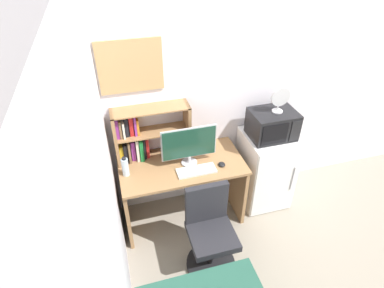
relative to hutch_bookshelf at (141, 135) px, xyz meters
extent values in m
cube|color=silver|center=(1.68, 0.12, 0.25)|extent=(6.40, 0.04, 2.60)
cube|color=silver|center=(-0.34, -1.50, 0.25)|extent=(0.04, 4.40, 2.60)
cube|color=#997047|center=(0.36, -0.23, -0.29)|extent=(1.27, 0.66, 0.03)
cube|color=#997047|center=(-0.26, -0.23, -0.68)|extent=(0.04, 0.59, 0.75)
cube|color=#997047|center=(0.98, -0.23, -0.68)|extent=(0.04, 0.59, 0.75)
cube|color=#997047|center=(-0.25, -0.01, 0.01)|extent=(0.03, 0.22, 0.56)
cube|color=#997047|center=(0.48, -0.01, 0.01)|extent=(0.03, 0.22, 0.56)
cube|color=#997047|center=(0.11, -0.01, 0.28)|extent=(0.76, 0.22, 0.01)
cube|color=#997047|center=(0.11, -0.01, 0.02)|extent=(0.70, 0.22, 0.01)
cube|color=gold|center=(-0.21, 0.01, -0.18)|extent=(0.04, 0.14, 0.20)
cube|color=black|center=(-0.17, 0.01, -0.17)|extent=(0.04, 0.16, 0.22)
cube|color=brown|center=(-0.14, 0.00, -0.15)|extent=(0.02, 0.19, 0.25)
cube|color=purple|center=(-0.10, 0.02, -0.16)|extent=(0.04, 0.14, 0.22)
cube|color=silver|center=(-0.05, 0.00, -0.15)|extent=(0.03, 0.17, 0.25)
cube|color=#197233|center=(-0.02, 0.00, -0.15)|extent=(0.04, 0.18, 0.25)
cube|color=black|center=(0.02, 0.01, -0.16)|extent=(0.02, 0.14, 0.24)
cube|color=#B21E1E|center=(0.05, 0.02, -0.16)|extent=(0.03, 0.13, 0.23)
cube|color=purple|center=(-0.22, 0.01, 0.13)|extent=(0.03, 0.16, 0.21)
cube|color=brown|center=(-0.19, 0.01, 0.12)|extent=(0.02, 0.16, 0.18)
cube|color=silver|center=(-0.16, 0.00, 0.11)|extent=(0.02, 0.18, 0.17)
cube|color=black|center=(-0.13, 0.01, 0.13)|extent=(0.03, 0.14, 0.20)
cube|color=#B21E1E|center=(-0.08, 0.02, 0.13)|extent=(0.04, 0.14, 0.21)
cube|color=purple|center=(-0.05, 0.01, 0.13)|extent=(0.02, 0.15, 0.21)
cube|color=orange|center=(-0.02, 0.01, 0.11)|extent=(0.02, 0.15, 0.17)
cylinder|color=#B7B7BC|center=(0.44, -0.24, -0.27)|extent=(0.16, 0.16, 0.02)
cylinder|color=#B7B7BC|center=(0.44, -0.24, -0.22)|extent=(0.04, 0.04, 0.08)
cube|color=#B7B7BC|center=(0.44, -0.23, -0.03)|extent=(0.56, 0.01, 0.34)
cube|color=#193D2D|center=(0.44, -0.24, -0.03)|extent=(0.53, 0.02, 0.32)
cube|color=silver|center=(0.47, -0.38, -0.27)|extent=(0.39, 0.15, 0.02)
ellipsoid|color=black|center=(0.74, -0.37, -0.26)|extent=(0.07, 0.08, 0.03)
cylinder|color=silver|center=(-0.20, -0.24, -0.18)|extent=(0.07, 0.07, 0.19)
cylinder|color=black|center=(-0.20, -0.24, -0.08)|extent=(0.04, 0.04, 0.02)
cube|color=white|center=(1.36, -0.18, -0.60)|extent=(0.53, 0.55, 0.91)
cube|color=white|center=(1.36, -0.46, -0.60)|extent=(0.51, 0.01, 0.87)
cylinder|color=#B2B2B7|center=(1.54, -0.48, -0.56)|extent=(0.01, 0.01, 0.32)
cube|color=black|center=(1.36, -0.18, 0.00)|extent=(0.47, 0.36, 0.30)
cube|color=black|center=(1.29, -0.37, 0.00)|extent=(0.28, 0.01, 0.22)
cube|color=black|center=(1.52, -0.37, 0.00)|extent=(0.11, 0.01, 0.24)
cylinder|color=silver|center=(1.39, -0.18, 0.16)|extent=(0.11, 0.11, 0.01)
cylinder|color=silver|center=(1.39, -0.18, 0.19)|extent=(0.02, 0.02, 0.06)
cylinder|color=silver|center=(1.39, -0.19, 0.32)|extent=(0.20, 0.03, 0.20)
cylinder|color=black|center=(0.46, -0.92, -1.03)|extent=(0.48, 0.48, 0.04)
cylinder|color=black|center=(0.46, -0.92, -0.83)|extent=(0.04, 0.04, 0.40)
cube|color=#232328|center=(0.46, -0.92, -0.61)|extent=(0.42, 0.42, 0.07)
cube|color=#232328|center=(0.46, -0.73, -0.37)|extent=(0.40, 0.06, 0.42)
cube|color=tan|center=(-0.01, 0.09, 0.68)|extent=(0.58, 0.02, 0.49)
camera|label=1|loc=(-0.22, -2.66, 1.76)|focal=29.57mm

